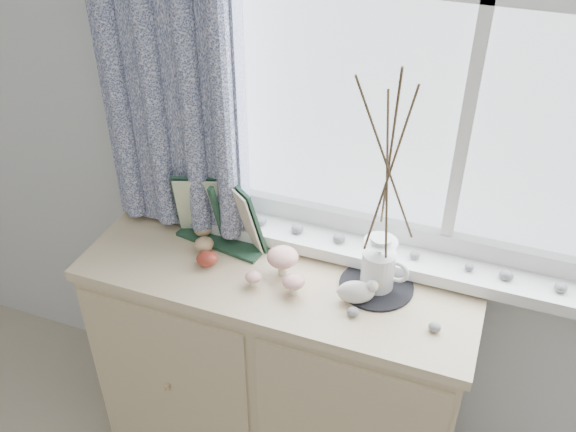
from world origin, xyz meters
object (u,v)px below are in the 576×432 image
at_px(botanical_book, 216,216).
at_px(twig_pitcher, 389,163).
at_px(toadstool_cluster, 282,266).
at_px(sideboard, 279,369).

height_order(botanical_book, twig_pitcher, twig_pitcher).
bearing_deg(botanical_book, twig_pitcher, 7.97).
height_order(botanical_book, toadstool_cluster, botanical_book).
bearing_deg(sideboard, twig_pitcher, 8.27).
distance_m(sideboard, twig_pitcher, 0.89).
distance_m(botanical_book, toadstool_cluster, 0.26).
xyz_separation_m(sideboard, toadstool_cluster, (0.02, -0.02, 0.47)).
relative_size(botanical_book, twig_pitcher, 0.47).
relative_size(botanical_book, toadstool_cluster, 1.92).
relative_size(toadstool_cluster, twig_pitcher, 0.24).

